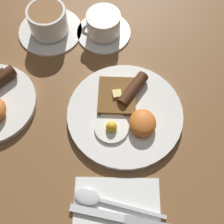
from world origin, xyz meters
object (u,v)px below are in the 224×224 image
object	(u,v)px
breakfast_plate_near	(127,113)
teacup_near	(105,26)
spoon	(98,199)
knife	(127,219)
teacup_far	(50,22)

from	to	relation	value
breakfast_plate_near	teacup_near	distance (m)	0.25
spoon	knife	bearing A→B (deg)	160.49
breakfast_plate_near	spoon	xyz separation A→B (m)	(-0.20, 0.05, -0.00)
knife	teacup_near	bearing A→B (deg)	-72.57
knife	spoon	distance (m)	0.07
spoon	breakfast_plate_near	bearing A→B (deg)	-93.66
teacup_far	spoon	xyz separation A→B (m)	(-0.43, -0.17, -0.02)
breakfast_plate_near	teacup_far	size ratio (longest dim) A/B	1.56
breakfast_plate_near	teacup_far	xyz separation A→B (m)	(0.23, 0.22, 0.02)
teacup_far	knife	xyz separation A→B (m)	(-0.46, -0.23, -0.03)
teacup_far	spoon	bearing A→B (deg)	-158.12
teacup_far	knife	distance (m)	0.52
breakfast_plate_near	spoon	bearing A→B (deg)	167.15
teacup_near	knife	size ratio (longest dim) A/B	0.72
knife	teacup_far	bearing A→B (deg)	-56.89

